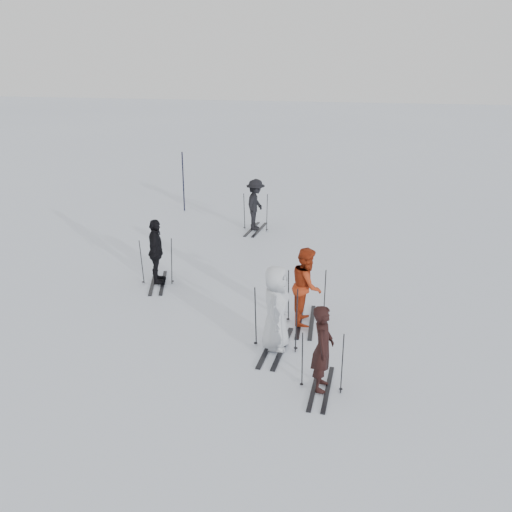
{
  "coord_description": "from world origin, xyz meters",
  "views": [
    {
      "loc": [
        2.73,
        -11.6,
        5.6
      ],
      "look_at": [
        0.0,
        1.0,
        1.0
      ],
      "focal_mm": 40.0,
      "sensor_mm": 36.0,
      "label": 1
    }
  ],
  "objects_px": {
    "skier_red": "(307,287)",
    "skier_uphill_left": "(156,253)",
    "skier_near_dark": "(323,349)",
    "skier_uphill_far": "(256,205)",
    "piste_marker": "(183,182)",
    "skier_grey": "(276,309)"
  },
  "relations": [
    {
      "from": "skier_red",
      "to": "skier_grey",
      "type": "relative_size",
      "value": 0.98
    },
    {
      "from": "skier_near_dark",
      "to": "skier_uphill_far",
      "type": "bearing_deg",
      "value": 19.84
    },
    {
      "from": "skier_red",
      "to": "skier_uphill_far",
      "type": "distance_m",
      "value": 7.06
    },
    {
      "from": "skier_uphill_far",
      "to": "piste_marker",
      "type": "distance_m",
      "value": 3.66
    },
    {
      "from": "skier_red",
      "to": "piste_marker",
      "type": "height_order",
      "value": "piste_marker"
    },
    {
      "from": "skier_red",
      "to": "piste_marker",
      "type": "distance_m",
      "value": 10.19
    },
    {
      "from": "skier_grey",
      "to": "skier_near_dark",
      "type": "bearing_deg",
      "value": -138.56
    },
    {
      "from": "skier_uphill_far",
      "to": "skier_uphill_left",
      "type": "bearing_deg",
      "value": 167.77
    },
    {
      "from": "skier_grey",
      "to": "piste_marker",
      "type": "distance_m",
      "value": 11.06
    },
    {
      "from": "skier_uphill_far",
      "to": "piste_marker",
      "type": "xyz_separation_m",
      "value": [
        -3.15,
        1.86,
        0.26
      ]
    },
    {
      "from": "skier_near_dark",
      "to": "piste_marker",
      "type": "distance_m",
      "value": 12.7
    },
    {
      "from": "skier_red",
      "to": "skier_uphill_left",
      "type": "xyz_separation_m",
      "value": [
        -4.02,
        1.44,
        -0.01
      ]
    },
    {
      "from": "skier_grey",
      "to": "skier_red",
      "type": "bearing_deg",
      "value": -16.83
    },
    {
      "from": "skier_grey",
      "to": "piste_marker",
      "type": "relative_size",
      "value": 0.78
    },
    {
      "from": "skier_near_dark",
      "to": "skier_grey",
      "type": "height_order",
      "value": "skier_grey"
    },
    {
      "from": "skier_red",
      "to": "skier_grey",
      "type": "xyz_separation_m",
      "value": [
        -0.44,
        -1.28,
        0.01
      ]
    },
    {
      "from": "skier_uphill_far",
      "to": "skier_red",
      "type": "bearing_deg",
      "value": -155.1
    },
    {
      "from": "skier_uphill_left",
      "to": "skier_uphill_far",
      "type": "height_order",
      "value": "skier_uphill_far"
    },
    {
      "from": "skier_red",
      "to": "skier_uphill_left",
      "type": "bearing_deg",
      "value": 66.33
    },
    {
      "from": "skier_uphill_left",
      "to": "skier_red",
      "type": "bearing_deg",
      "value": -126.34
    },
    {
      "from": "skier_near_dark",
      "to": "skier_uphill_far",
      "type": "distance_m",
      "value": 9.68
    },
    {
      "from": "skier_red",
      "to": "skier_uphill_left",
      "type": "distance_m",
      "value": 4.27
    }
  ]
}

